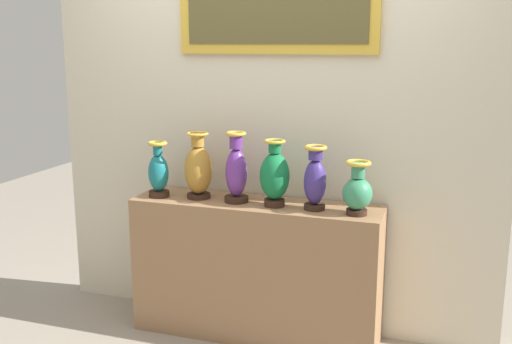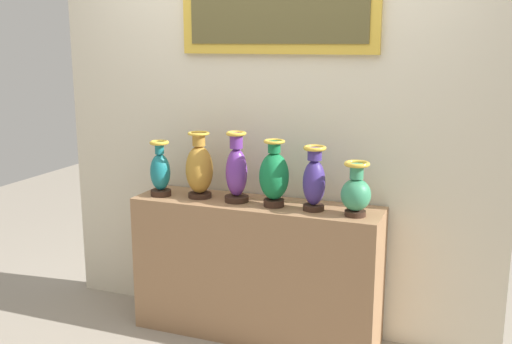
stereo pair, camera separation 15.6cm
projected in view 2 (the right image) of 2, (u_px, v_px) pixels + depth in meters
The scene contains 9 objects.
ground_plane at pixel (256, 333), 3.77m from camera, with size 8.89×8.89×0.00m, color gray.
display_shelf at pixel (256, 270), 3.68m from camera, with size 1.52×0.39×0.86m, color #99704C.
back_wall at pixel (271, 110), 3.70m from camera, with size 2.89×0.14×2.74m.
vase_teal at pixel (160, 171), 3.72m from camera, with size 0.13×0.13×0.35m.
vase_ochre at pixel (199, 169), 3.67m from camera, with size 0.17×0.17×0.41m.
vase_violet at pixel (236, 171), 3.57m from camera, with size 0.15×0.15×0.43m.
vase_emerald at pixel (274, 176), 3.47m from camera, with size 0.17×0.17×0.40m.
vase_indigo at pixel (314, 180), 3.39m from camera, with size 0.13×0.13×0.37m.
vase_jade at pixel (356, 192), 3.29m from camera, with size 0.17×0.17×0.31m.
Camera 2 is at (1.25, -3.23, 1.81)m, focal length 41.85 mm.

